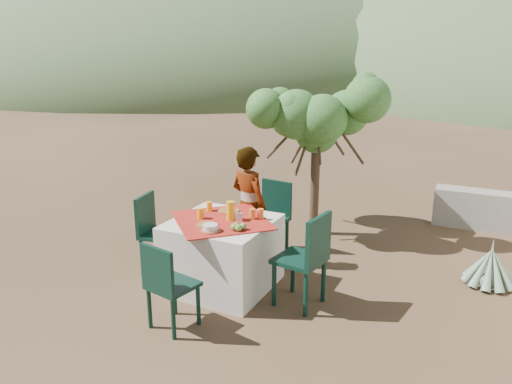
# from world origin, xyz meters

# --- Properties ---
(ground) EXTENTS (160.00, 160.00, 0.00)m
(ground) POSITION_xyz_m (0.00, 0.00, 0.00)
(ground) COLOR #372719
(ground) RESTS_ON ground
(table) EXTENTS (1.30, 1.30, 0.76)m
(table) POSITION_xyz_m (0.51, 0.18, 0.38)
(table) COLOR white
(table) RESTS_ON ground
(chair_far) EXTENTS (0.48, 0.48, 0.92)m
(chair_far) POSITION_xyz_m (0.60, 1.27, 0.51)
(chair_far) COLOR black
(chair_far) RESTS_ON ground
(chair_near) EXTENTS (0.46, 0.46, 0.84)m
(chair_near) POSITION_xyz_m (0.51, -0.81, 0.47)
(chair_near) COLOR black
(chair_near) RESTS_ON ground
(chair_left) EXTENTS (0.48, 0.48, 0.90)m
(chair_left) POSITION_xyz_m (-0.39, 0.21, 0.50)
(chair_left) COLOR black
(chair_left) RESTS_ON ground
(chair_right) EXTENTS (0.51, 0.51, 0.97)m
(chair_right) POSITION_xyz_m (1.48, 0.16, 0.54)
(chair_right) COLOR black
(chair_right) RESTS_ON ground
(person) EXTENTS (0.61, 0.50, 1.43)m
(person) POSITION_xyz_m (0.49, 0.86, 0.71)
(person) COLOR #8C6651
(person) RESTS_ON ground
(shrub_tree) EXTENTS (1.64, 1.61, 1.93)m
(shrub_tree) POSITION_xyz_m (0.91, 2.20, 1.52)
(shrub_tree) COLOR #493324
(shrub_tree) RESTS_ON ground
(agave) EXTENTS (0.56, 0.57, 0.60)m
(agave) POSITION_xyz_m (3.12, 1.48, 0.20)
(agave) COLOR gray
(agave) RESTS_ON ground
(hill_near_left) EXTENTS (40.00, 40.00, 16.00)m
(hill_near_left) POSITION_xyz_m (-18.00, 30.00, 0.00)
(hill_near_left) COLOR #405831
(hill_near_left) RESTS_ON ground
(hill_far_center) EXTENTS (60.00, 60.00, 24.00)m
(hill_far_center) POSITION_xyz_m (-4.00, 52.00, 0.00)
(hill_far_center) COLOR slate
(hill_far_center) RESTS_ON ground
(plate_far) EXTENTS (0.25, 0.25, 0.01)m
(plate_far) POSITION_xyz_m (0.44, 0.46, 0.77)
(plate_far) COLOR brown
(plate_far) RESTS_ON table
(plate_near) EXTENTS (0.22, 0.22, 0.01)m
(plate_near) POSITION_xyz_m (0.47, -0.04, 0.77)
(plate_near) COLOR brown
(plate_near) RESTS_ON table
(glass_far) EXTENTS (0.06, 0.06, 0.10)m
(glass_far) POSITION_xyz_m (0.24, 0.38, 0.81)
(glass_far) COLOR #FFB210
(glass_far) RESTS_ON table
(glass_near) EXTENTS (0.07, 0.07, 0.11)m
(glass_near) POSITION_xyz_m (0.29, 0.12, 0.82)
(glass_near) COLOR #FFB210
(glass_near) RESTS_ON table
(juice_pitcher) EXTENTS (0.09, 0.09, 0.20)m
(juice_pitcher) POSITION_xyz_m (0.60, 0.23, 0.86)
(juice_pitcher) COLOR #FFB210
(juice_pitcher) RESTS_ON table
(bowl_plate) EXTENTS (0.20, 0.20, 0.01)m
(bowl_plate) POSITION_xyz_m (0.59, -0.17, 0.77)
(bowl_plate) COLOR brown
(bowl_plate) RESTS_ON table
(white_bowl) EXTENTS (0.15, 0.15, 0.06)m
(white_bowl) POSITION_xyz_m (0.59, -0.17, 0.80)
(white_bowl) COLOR silver
(white_bowl) RESTS_ON bowl_plate
(jar_left) EXTENTS (0.07, 0.07, 0.11)m
(jar_left) POSITION_xyz_m (0.79, 0.35, 0.82)
(jar_left) COLOR orange
(jar_left) RESTS_ON table
(jar_right) EXTENTS (0.07, 0.07, 0.10)m
(jar_right) POSITION_xyz_m (0.86, 0.40, 0.81)
(jar_right) COLOR orange
(jar_right) RESTS_ON table
(napkin_holder) EXTENTS (0.08, 0.06, 0.09)m
(napkin_holder) POSITION_xyz_m (0.70, 0.22, 0.81)
(napkin_holder) COLOR silver
(napkin_holder) RESTS_ON table
(fruit_cluster) EXTENTS (0.14, 0.13, 0.07)m
(fruit_cluster) POSITION_xyz_m (0.82, -0.02, 0.80)
(fruit_cluster) COLOR #659837
(fruit_cluster) RESTS_ON table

